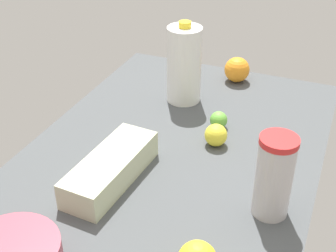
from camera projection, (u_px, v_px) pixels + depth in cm
name	position (u px, v px, depth cm)	size (l,w,h in cm)	color
countertop	(168.00, 163.00, 123.61)	(120.00, 76.00, 3.00)	#464A4C
tumbler_cup	(274.00, 176.00, 100.24)	(8.32, 8.32, 19.84)	beige
milk_jug	(184.00, 65.00, 143.77)	(10.68, 10.68, 25.85)	white
egg_carton	(111.00, 168.00, 113.31)	(29.43, 10.44, 6.98)	beige
lime_by_jug	(219.00, 120.00, 134.45)	(5.04, 5.04, 5.04)	#66B33E
orange_far_back	(237.00, 70.00, 159.08)	(8.57, 8.57, 8.57)	orange
lemon_beside_bowl	(216.00, 135.00, 126.62)	(6.21, 6.21, 6.21)	yellow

